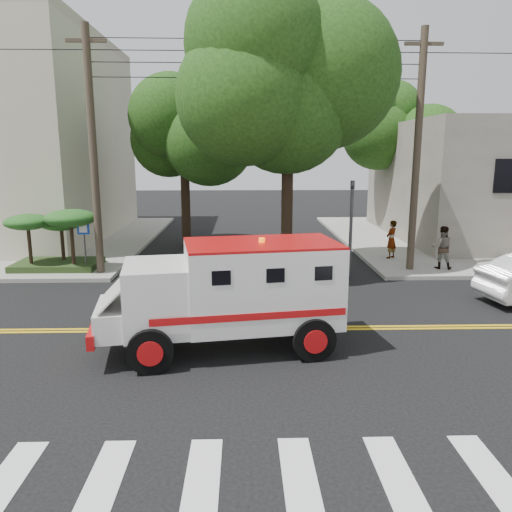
{
  "coord_description": "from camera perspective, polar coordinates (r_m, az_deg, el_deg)",
  "views": [
    {
      "loc": [
        -0.2,
        -12.56,
        4.6
      ],
      "look_at": [
        0.19,
        1.85,
        1.6
      ],
      "focal_mm": 35.0,
      "sensor_mm": 36.0,
      "label": 1
    }
  ],
  "objects": [
    {
      "name": "ground",
      "position": [
        13.38,
        -0.59,
        -8.35
      ],
      "size": [
        100.0,
        100.0,
        0.0
      ],
      "primitive_type": "plane",
      "color": "black",
      "rests_on": "ground"
    },
    {
      "name": "sidewalk_ne",
      "position": [
        29.79,
        25.88,
        1.83
      ],
      "size": [
        17.0,
        17.0,
        0.15
      ],
      "primitive_type": "cube",
      "color": "gray",
      "rests_on": "ground"
    },
    {
      "name": "utility_pole_left",
      "position": [
        19.33,
        -18.09,
        10.89
      ],
      "size": [
        0.28,
        0.28,
        9.0
      ],
      "primitive_type": "cylinder",
      "color": "#382D23",
      "rests_on": "ground"
    },
    {
      "name": "utility_pole_right",
      "position": [
        19.86,
        17.91,
        10.91
      ],
      "size": [
        0.28,
        0.28,
        9.0
      ],
      "primitive_type": "cylinder",
      "color": "#382D23",
      "rests_on": "ground"
    },
    {
      "name": "tree_main",
      "position": [
        19.07,
        5.22,
        19.54
      ],
      "size": [
        6.08,
        5.7,
        9.85
      ],
      "color": "black",
      "rests_on": "ground"
    },
    {
      "name": "tree_left",
      "position": [
        24.5,
        -7.57,
        14.3
      ],
      "size": [
        4.48,
        4.2,
        7.7
      ],
      "color": "black",
      "rests_on": "ground"
    },
    {
      "name": "tree_right",
      "position": [
        29.78,
        16.67,
        14.15
      ],
      "size": [
        4.8,
        4.5,
        8.2
      ],
      "color": "black",
      "rests_on": "ground"
    },
    {
      "name": "traffic_signal",
      "position": [
        18.75,
        10.83,
        4.27
      ],
      "size": [
        0.15,
        0.18,
        3.6
      ],
      "color": "#3F3F42",
      "rests_on": "ground"
    },
    {
      "name": "accessibility_sign",
      "position": [
        19.94,
        -19.03,
        1.77
      ],
      "size": [
        0.45,
        0.1,
        2.02
      ],
      "color": "#3F3F42",
      "rests_on": "ground"
    },
    {
      "name": "palm_planter",
      "position": [
        20.72,
        -21.98,
        2.7
      ],
      "size": [
        3.52,
        2.63,
        2.36
      ],
      "color": "#1E3314",
      "rests_on": "sidewalk_nw"
    },
    {
      "name": "armored_truck",
      "position": [
        11.66,
        -2.87,
        -3.88
      ],
      "size": [
        5.89,
        3.0,
        2.57
      ],
      "rotation": [
        0.0,
        0.0,
        0.16
      ],
      "color": "silver",
      "rests_on": "ground"
    },
    {
      "name": "pedestrian_a",
      "position": [
        22.04,
        15.21,
        1.85
      ],
      "size": [
        0.7,
        0.69,
        1.63
      ],
      "primitive_type": "imported",
      "rotation": [
        0.0,
        0.0,
        3.91
      ],
      "color": "gray",
      "rests_on": "sidewalk_ne"
    },
    {
      "name": "pedestrian_b",
      "position": [
        20.66,
        20.49,
        0.93
      ],
      "size": [
        0.97,
        0.85,
        1.67
      ],
      "primitive_type": "imported",
      "rotation": [
        0.0,
        0.0,
        2.83
      ],
      "color": "gray",
      "rests_on": "sidewalk_ne"
    }
  ]
}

